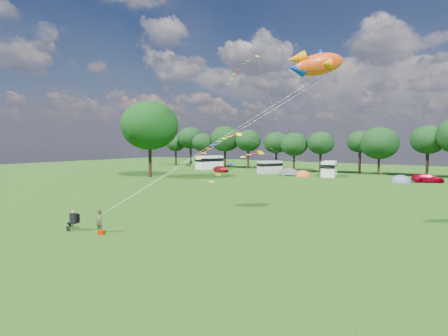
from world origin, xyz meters
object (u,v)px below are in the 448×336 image
Objects in this scene: car_c at (428,178)px; campervan_c at (329,168)px; car_b at (291,172)px; tent_greyblue at (401,182)px; big_tree at (150,125)px; campervan_b at (270,167)px; kite_flyer at (100,221)px; tent_orange at (303,176)px; car_a at (221,169)px; campervan_a at (209,162)px; fish_kite at (315,64)px; camp_chair at (74,218)px.

campervan_c is (-15.81, 1.16, 0.79)m from car_c.
tent_greyblue is (18.20, -0.12, -0.67)m from car_b.
big_tree is 26.50m from car_b.
campervan_b is (-6.14, 3.27, 0.60)m from car_b.
kite_flyer reaches higher than car_b.
tent_orange is 0.92× the size of tent_greyblue.
car_a is 0.60× the size of campervan_a.
kite_flyer is (5.11, -46.52, 0.73)m from tent_orange.
fish_kite is at bearing -176.60° from campervan_c.
tent_greyblue is (24.34, -3.40, -1.27)m from campervan_b.
campervan_a is 59.48m from fish_kite.
tent_greyblue is at bearing -120.47° from campervan_c.
car_c is at bearing 53.31° from camp_chair.
campervan_c reaches higher than campervan_b.
tent_greyblue is at bearing 23.02° from big_tree.
tent_greyblue is at bearing -79.36° from campervan_a.
campervan_b is 8.86m from tent_orange.
campervan_b is 11.91m from campervan_c.
car_c is 1.12× the size of fish_kite.
big_tree reaches higher than car_b.
campervan_b is at bearing 49.35° from car_b.
car_b is at bearing 39.73° from big_tree.
big_tree is 40.19m from camp_chair.
campervan_b is at bearing 91.61° from kite_flyer.
campervan_b is 48.12m from fish_kite.
campervan_a reaches higher than car_b.
big_tree is at bearing 117.15° from car_b.
kite_flyer reaches higher than car_c.
tent_orange is 0.79× the size of fish_kite.
car_b reaches higher than tent_orange.
camp_chair is (3.10, -47.20, 0.85)m from tent_orange.
campervan_a is at bearing 73.14° from car_a.
car_c is 15.87m from campervan_c.
camp_chair is at bearing -105.52° from tent_greyblue.
campervan_c is (25.11, 19.49, -7.56)m from big_tree.
tent_orange is at bearing 115.10° from campervan_c.
campervan_a is at bearing 92.00° from fish_kite.
campervan_a is 41.08m from tent_greyblue.
car_c is 19.53m from tent_orange.
campervan_a is 1.98× the size of tent_greyblue.
fish_kite reaches higher than tent_greyblue.
big_tree is at bearing 113.18° from campervan_c.
car_b is 23.10m from campervan_a.
campervan_b is at bearing -50.26° from car_a.
big_tree reaches higher than campervan_c.
big_tree is 2.24× the size of campervan_c.
campervan_a reaches higher than tent_greyblue.
campervan_a reaches higher than campervan_c.
car_a is at bearing 76.80° from big_tree.
car_a reaches higher than car_c.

